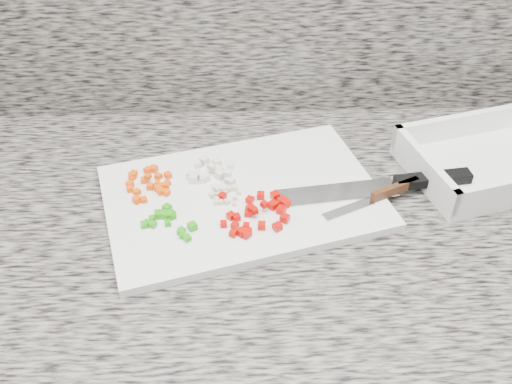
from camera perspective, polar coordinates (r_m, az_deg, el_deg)
cabinet at (r=1.23m, az=1.14°, el=-18.60°), size 3.92×0.62×0.86m
countertop at (r=0.88m, az=1.51°, el=-3.07°), size 3.96×0.64×0.04m
cutting_board at (r=0.88m, az=-1.35°, el=-0.54°), size 0.47×0.38×0.01m
carrot_pile at (r=0.91m, az=-10.69°, el=0.88°), size 0.07×0.09×0.02m
onion_pile at (r=0.91m, az=-4.24°, el=1.65°), size 0.08×0.09×0.02m
green_pepper_pile at (r=0.83m, az=-8.71°, el=-2.80°), size 0.08×0.08×0.01m
red_pepper_pile at (r=0.84m, az=0.27°, el=-2.11°), size 0.11×0.10×0.02m
garlic_pile at (r=0.87m, az=-3.10°, el=-0.27°), size 0.05×0.04×0.01m
chef_knife at (r=0.92m, az=14.20°, el=0.80°), size 0.31×0.07×0.02m
paring_knife at (r=0.89m, az=12.64°, el=-0.22°), size 0.16×0.08×0.02m
tray at (r=1.01m, az=22.39°, el=2.87°), size 0.30×0.25×0.05m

